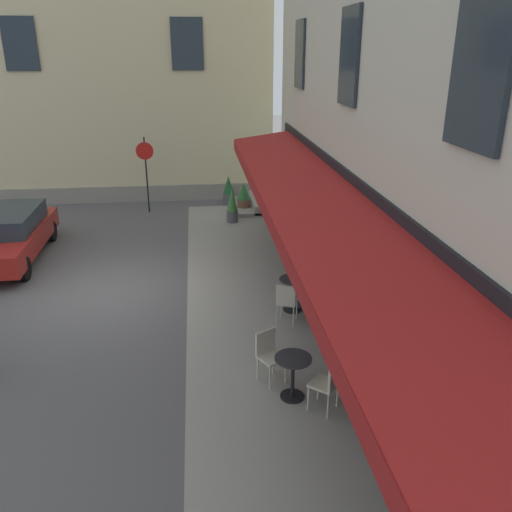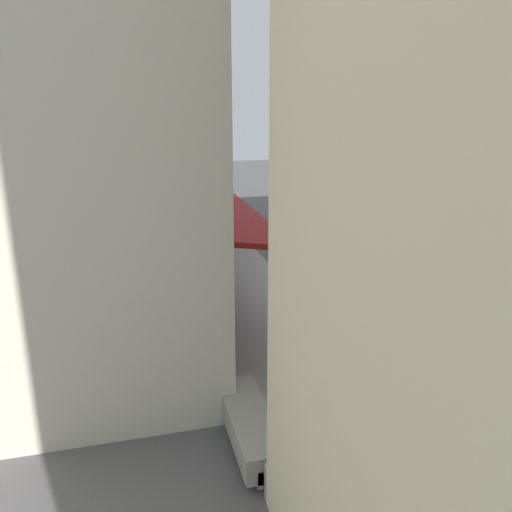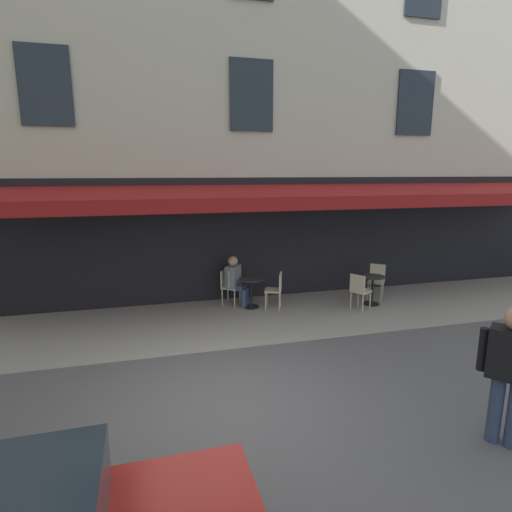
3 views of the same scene
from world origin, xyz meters
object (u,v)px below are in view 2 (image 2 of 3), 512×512
object	(u,v)px
cafe_chair_cream_facing_street	(204,273)
seated_patron_in_grey	(207,267)
cafe_chair_cream_kerbside	(191,206)
cafe_table_near_entrance	(213,269)
cafe_chair_cream_corner_left	(199,240)
potted_plant_by_steps	(310,358)
cafe_chair_cream_back_row	(188,211)
walking_pedestrian_in_black	(360,228)
cafe_chair_cream_under_awning	(217,261)
potted_plant_under_sign	(355,423)
seated_companion_in_white	(188,207)
cafe_table_mid_terrace	(213,243)
cafe_chair_cream_by_window	(224,245)
cafe_table_streetside	(187,209)
no_parking_sign	(484,317)
potted_plant_entrance_left	(308,399)
parked_car_red	(488,283)

from	to	relation	value
cafe_chair_cream_facing_street	seated_patron_in_grey	xyz separation A→B (m)	(-0.17, 0.13, 0.14)
cafe_chair_cream_kerbside	cafe_table_near_entrance	bearing A→B (deg)	-3.96
cafe_chair_cream_corner_left	potted_plant_by_steps	xyz separation A→B (m)	(9.93, 0.77, 0.03)
cafe_chair_cream_back_row	walking_pedestrian_in_black	bearing A→B (deg)	37.81
cafe_chair_cream_under_awning	seated_patron_in_grey	xyz separation A→B (m)	(0.92, -0.48, 0.14)
cafe_table_near_entrance	cafe_chair_cream_corner_left	distance (m)	3.46
seated_patron_in_grey	potted_plant_under_sign	xyz separation A→B (m)	(8.30, 1.07, -0.17)
seated_companion_in_white	cafe_chair_cream_kerbside	bearing A→B (deg)	162.55
cafe_table_near_entrance	potted_plant_under_sign	size ratio (longest dim) A/B	0.71
cafe_table_mid_terrace	cafe_chair_cream_kerbside	size ratio (longest dim) A/B	0.82
cafe_chair_cream_by_window	cafe_table_streetside	xyz separation A→B (m)	(-6.97, -0.47, -0.06)
no_parking_sign	potted_plant_entrance_left	size ratio (longest dim) A/B	2.60
cafe_table_mid_terrace	cafe_chair_cream_kerbside	distance (m)	6.98
no_parking_sign	parked_car_red	distance (m)	5.45
cafe_table_near_entrance	cafe_table_streetside	distance (m)	9.49
seated_patron_in_grey	potted_plant_entrance_left	xyz separation A→B (m)	(7.38, 0.59, -0.20)
cafe_chair_cream_back_row	seated_companion_in_white	bearing A→B (deg)	179.11
seated_companion_in_white	potted_plant_by_steps	world-z (taller)	seated_companion_in_white
seated_companion_in_white	potted_plant_by_steps	size ratio (longest dim) A/B	1.09
seated_patron_in_grey	potted_plant_under_sign	bearing A→B (deg)	7.32
cafe_chair_cream_back_row	potted_plant_by_steps	distance (m)	15.33
cafe_table_near_entrance	potted_plant_under_sign	xyz separation A→B (m)	(8.64, 0.82, 0.02)
cafe_chair_cream_kerbside	cafe_chair_cream_corner_left	bearing A→B (deg)	-5.44
cafe_chair_cream_corner_left	potted_plant_entrance_left	world-z (taller)	potted_plant_entrance_left
cafe_chair_cream_facing_street	potted_plant_by_steps	bearing A→B (deg)	11.51
cafe_chair_cream_corner_left	seated_companion_in_white	bearing A→B (deg)	176.73
cafe_chair_cream_by_window	seated_companion_in_white	bearing A→B (deg)	-175.82
cafe_chair_cream_facing_street	cafe_table_mid_terrace	bearing A→B (deg)	165.48
cafe_chair_cream_facing_street	no_parking_sign	bearing A→B (deg)	28.56
cafe_chair_cream_under_awning	potted_plant_by_steps	xyz separation A→B (m)	(7.06, 0.61, 0.03)
potted_plant_entrance_left	parked_car_red	distance (m)	7.80
seated_patron_in_grey	cafe_table_streetside	bearing A→B (deg)	176.27
seated_patron_in_grey	walking_pedestrian_in_black	size ratio (longest dim) A/B	0.71
walking_pedestrian_in_black	cafe_chair_cream_corner_left	bearing A→B (deg)	-106.24
cafe_chair_cream_under_awning	seated_patron_in_grey	world-z (taller)	seated_patron_in_grey
potted_plant_under_sign	cafe_table_streetside	bearing A→B (deg)	-178.66
potted_plant_entrance_left	cafe_chair_cream_by_window	bearing A→B (deg)	177.09
cafe_table_streetside	potted_plant_entrance_left	bearing A→B (deg)	-0.16
cafe_table_mid_terrace	cafe_table_streetside	size ratio (longest dim) A/B	1.00
no_parking_sign	potted_plant_under_sign	size ratio (longest dim) A/B	2.46
potted_plant_by_steps	potted_plant_entrance_left	distance (m)	1.34
cafe_chair_cream_by_window	cafe_table_streetside	size ratio (longest dim) A/B	1.21
potted_plant_by_steps	cafe_table_near_entrance	bearing A→B (deg)	-172.57
cafe_chair_cream_under_awning	potted_plant_entrance_left	bearing A→B (deg)	0.77
cafe_chair_cream_kerbside	potted_plant_under_sign	distance (m)	18.68
potted_plant_by_steps	cafe_chair_cream_facing_street	bearing A→B (deg)	-168.49
no_parking_sign	parked_car_red	world-z (taller)	no_parking_sign
cafe_table_near_entrance	no_parking_sign	xyz separation A→B (m)	(7.92, 3.66, 1.30)
parked_car_red	seated_companion_in_white	bearing A→B (deg)	-152.50
walking_pedestrian_in_black	potted_plant_under_sign	distance (m)	11.58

